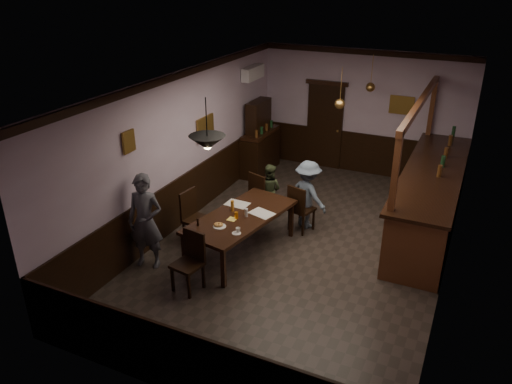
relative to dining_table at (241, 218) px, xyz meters
The scene contains 31 objects.
room 1.41m from the dining_table, 38.67° to the left, with size 5.01×8.01×3.01m.
dining_table is the anchor object (origin of this frame).
chair_far_left 1.36m from the dining_table, 99.59° to the left, with size 0.56×0.56×1.01m.
chair_far_right 1.35m from the dining_table, 60.42° to the left, with size 0.52×0.52×0.96m.
chair_near 1.33m from the dining_table, 100.53° to the right, with size 0.49×0.49×0.98m.
chair_side 0.96m from the dining_table, behind, with size 0.49×0.49×1.03m.
person_standing 1.64m from the dining_table, 140.50° to the right, with size 0.61×0.40×1.67m, color #4E4F5A.
person_seated_left 1.62m from the dining_table, 95.72° to the left, with size 0.53×0.42×1.10m, color #3C472A.
person_seated_right 1.61m from the dining_table, 63.34° to the left, with size 0.88×0.51×1.37m, color slate.
newspaper_left 0.45m from the dining_table, 125.31° to the left, with size 0.42×0.30×0.01m, color silver.
newspaper_right 0.38m from the dining_table, 34.36° to the left, with size 0.42×0.30×0.01m, color silver.
napkin 0.23m from the dining_table, 108.04° to the right, with size 0.15×0.15×0.00m, color #FFE55D.
saucer 0.66m from the dining_table, 69.56° to the right, with size 0.15×0.15×0.01m, color white.
coffee_cup 0.63m from the dining_table, 67.49° to the right, with size 0.08×0.08×0.07m, color white.
pastry_plate 0.56m from the dining_table, 103.27° to the right, with size 0.22×0.22×0.01m, color white.
pastry_ring_a 0.57m from the dining_table, 107.09° to the right, with size 0.13×0.13×0.04m, color #C68C47.
pastry_ring_b 0.55m from the dining_table, 104.62° to the right, with size 0.13×0.13×0.04m, color #C68C47.
soda_can 0.19m from the dining_table, 95.56° to the right, with size 0.07×0.07×0.12m, color orange.
beer_glass 0.28m from the dining_table, 158.22° to the left, with size 0.06×0.06×0.20m, color #BF721E.
water_glass 0.18m from the dining_table, ahead, with size 0.06×0.06×0.15m, color silver.
pepper_mill 0.82m from the dining_table, 126.68° to the right, with size 0.04×0.04×0.14m, color black.
sideboard 3.88m from the dining_table, 109.74° to the left, with size 0.49×1.36×1.80m.
bar_counter 3.76m from the dining_table, 39.75° to the left, with size 1.06×4.55×2.55m.
door_back 4.68m from the dining_table, 90.00° to the left, with size 0.90×0.06×2.10m, color black.
ac_unit 4.29m from the dining_table, 112.23° to the left, with size 0.20×0.85×0.30m.
picture_left_small 2.31m from the dining_table, 150.58° to the right, with size 0.04×0.28×0.36m.
picture_left_large 2.40m from the dining_table, 135.74° to the left, with size 0.04×0.62×0.48m.
picture_back 5.14m from the dining_table, 68.96° to the left, with size 0.55×0.04×0.42m.
pendant_iron 1.81m from the dining_table, 100.47° to the right, with size 0.56×0.56×0.80m.
pendant_brass_mid 2.98m from the dining_table, 66.47° to the left, with size 0.20×0.20×0.81m.
pendant_brass_far 4.44m from the dining_table, 73.14° to the left, with size 0.20×0.20×0.81m.
Camera 1 is at (2.63, -7.64, 4.75)m, focal length 35.00 mm.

